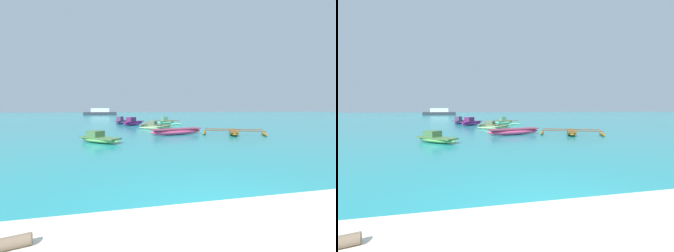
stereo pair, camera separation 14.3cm
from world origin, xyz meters
TOP-DOWN VIEW (x-y plane):
  - ground_plane at (0.00, 0.00)m, footprint 240.00×240.00m
  - moored_boat_0 at (-2.93, 10.05)m, footprint 2.56×2.51m
  - moored_boat_1 at (-1.44, 25.38)m, footprint 2.01×2.81m
  - moored_boat_2 at (-0.16, 22.86)m, footprint 2.93×3.43m
  - moored_boat_3 at (3.90, 23.80)m, footprint 3.45×4.24m
  - moored_boat_4 at (2.26, 12.72)m, footprint 4.18×1.83m
  - moored_boat_5 at (6.30, 11.85)m, footprint 4.80×3.69m
  - moored_boat_6 at (1.67, 18.89)m, footprint 3.46×3.74m
  - distant_ferry at (-6.56, 64.43)m, footprint 9.12×2.01m

SIDE VIEW (x-z plane):
  - ground_plane at x=0.00m, z-range 0.00..0.00m
  - moored_boat_5 at x=6.30m, z-range -0.01..0.37m
  - moored_boat_6 at x=1.67m, z-range -0.11..0.55m
  - moored_boat_0 at x=-2.93m, z-range -0.09..0.55m
  - moored_boat_4 at x=2.26m, z-range 0.03..0.47m
  - moored_boat_3 at x=3.90m, z-range -0.16..0.76m
  - moored_boat_1 at x=-1.44m, z-range -0.14..0.79m
  - moored_boat_2 at x=-0.16m, z-range -0.14..0.79m
  - distant_ferry at x=-6.56m, z-range -0.19..1.82m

